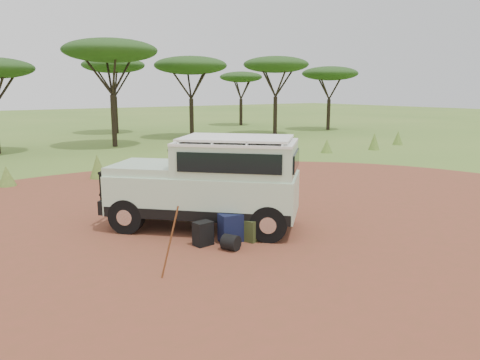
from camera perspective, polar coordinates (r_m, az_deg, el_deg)
ground at (r=10.36m, az=-1.13°, el=-7.36°), size 140.00×140.00×0.00m
dirt_clearing at (r=10.36m, az=-1.13°, el=-7.34°), size 23.00×23.00×0.01m
grass_fringe at (r=17.97m, az=-16.49°, el=1.43°), size 36.60×1.60×0.90m
acacia_treeline at (r=28.70m, az=-23.18°, el=13.43°), size 46.70×13.20×6.26m
safari_vehicle at (r=11.02m, az=-3.62°, el=-0.54°), size 4.38×4.44×2.20m
walking_staff at (r=8.30m, az=-8.54°, el=-7.54°), size 0.33×0.16×1.30m
backpack_black at (r=10.00m, az=-4.53°, el=-6.53°), size 0.41×0.32×0.52m
backpack_navy at (r=10.18m, az=-1.15°, el=-5.86°), size 0.52×0.40×0.62m
backpack_olive at (r=10.24m, az=1.56°, el=-6.17°), size 0.41×0.35×0.48m
duffel_navy at (r=10.73m, az=1.93°, el=-5.42°), size 0.48×0.41×0.46m
hard_case at (r=11.20m, az=4.07°, el=-5.01°), size 0.55×0.43×0.36m
stuff_sack at (r=9.71m, az=-1.14°, el=-7.63°), size 0.43×0.43×0.33m
safari_hat at (r=11.14m, az=4.08°, el=-3.94°), size 0.34×0.34×0.10m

